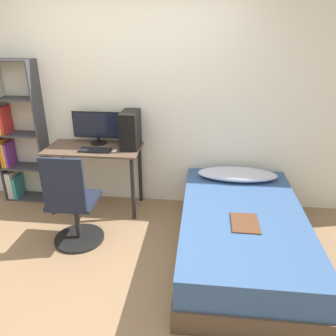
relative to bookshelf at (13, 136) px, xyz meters
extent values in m
plane|color=#846647|center=(1.46, -1.39, -0.83)|extent=(14.00, 14.00, 0.00)
cube|color=silver|center=(1.46, 0.15, 0.42)|extent=(8.00, 0.05, 2.50)
cube|color=brown|center=(1.05, -0.14, -0.06)|extent=(1.08, 0.54, 0.02)
cylinder|color=black|center=(0.56, -0.36, -0.45)|extent=(0.04, 0.04, 0.76)
cylinder|color=black|center=(1.54, -0.36, -0.45)|extent=(0.04, 0.04, 0.76)
cylinder|color=black|center=(0.56, 0.08, -0.45)|extent=(0.04, 0.04, 0.76)
cylinder|color=black|center=(1.54, 0.08, -0.45)|extent=(0.04, 0.04, 0.76)
cube|color=#38383D|center=(0.38, 0.00, 0.03)|extent=(0.02, 0.26, 1.73)
cube|color=#38383D|center=(0.10, 0.00, -0.82)|extent=(0.54, 0.26, 0.02)
cube|color=#38383D|center=(0.10, 0.00, -0.40)|extent=(0.54, 0.26, 0.02)
cube|color=#38383D|center=(0.10, 0.00, 0.03)|extent=(0.54, 0.26, 0.02)
cube|color=#38383D|center=(0.10, 0.00, 0.46)|extent=(0.54, 0.26, 0.02)
cube|color=#38383D|center=(0.10, 0.00, 0.89)|extent=(0.54, 0.26, 0.02)
cube|color=beige|center=(-0.14, 0.00, -0.64)|extent=(0.04, 0.22, 0.34)
cube|color=beige|center=(-0.10, 0.00, -0.64)|extent=(0.02, 0.22, 0.34)
cube|color=teal|center=(-0.06, 0.00, -0.68)|extent=(0.04, 0.22, 0.27)
cube|color=orange|center=(-0.14, 0.00, -0.21)|extent=(0.03, 0.22, 0.35)
cube|color=gold|center=(-0.11, 0.00, -0.24)|extent=(0.02, 0.22, 0.30)
cube|color=#7A338E|center=(-0.08, 0.00, -0.23)|extent=(0.03, 0.22, 0.31)
cube|color=gold|center=(-0.09, 0.00, 0.18)|extent=(0.04, 0.22, 0.27)
cube|color=red|center=(-0.05, 0.00, 0.20)|extent=(0.03, 0.22, 0.33)
cylinder|color=black|center=(1.05, -0.83, -0.82)|extent=(0.51, 0.51, 0.03)
cylinder|color=black|center=(1.05, -0.83, -0.59)|extent=(0.05, 0.05, 0.42)
cube|color=black|center=(1.05, -0.83, -0.36)|extent=(0.44, 0.44, 0.04)
cube|color=black|center=(1.05, -1.03, -0.09)|extent=(0.40, 0.04, 0.51)
cube|color=#4C3D2D|center=(2.70, -0.87, -0.73)|extent=(1.17, 2.00, 0.21)
cube|color=#33517F|center=(2.70, -0.87, -0.49)|extent=(1.13, 1.96, 0.26)
ellipsoid|color=#B2B7C6|center=(2.70, -0.13, -0.31)|extent=(0.89, 0.36, 0.11)
cube|color=#56331E|center=(2.69, -1.07, -0.36)|extent=(0.24, 0.32, 0.01)
cylinder|color=black|center=(1.06, 0.01, -0.05)|extent=(0.20, 0.20, 0.01)
cylinder|color=black|center=(1.06, 0.01, -0.01)|extent=(0.04, 0.04, 0.07)
cube|color=black|center=(1.06, 0.02, 0.17)|extent=(0.59, 0.01, 0.31)
cube|color=black|center=(1.06, 0.01, 0.17)|extent=(0.57, 0.01, 0.28)
cube|color=black|center=(1.10, -0.25, -0.04)|extent=(0.35, 0.15, 0.02)
cube|color=black|center=(1.47, -0.07, 0.15)|extent=(0.19, 0.35, 0.42)
ellipsoid|color=silver|center=(1.32, -0.25, -0.04)|extent=(0.06, 0.09, 0.02)
camera|label=1|loc=(2.29, -3.57, 1.22)|focal=35.00mm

